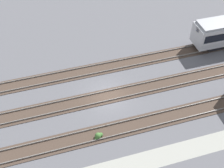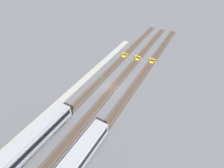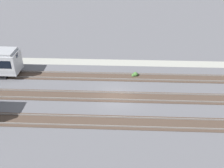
# 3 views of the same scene
# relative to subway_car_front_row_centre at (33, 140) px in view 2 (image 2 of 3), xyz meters

# --- Properties ---
(ground_plane) EXTENTS (400.00, 400.00, 0.00)m
(ground_plane) POSITION_rel_subway_car_front_row_centre_xyz_m (-21.98, 4.62, -2.04)
(ground_plane) COLOR #5B5B60
(service_walkway) EXTENTS (54.00, 2.00, 0.01)m
(service_walkway) POSITION_rel_subway_car_front_row_centre_xyz_m (-21.98, -4.26, -2.04)
(service_walkway) COLOR #9E9E93
(service_walkway) RESTS_ON ground
(rail_track_nearest) EXTENTS (90.00, 2.23, 0.21)m
(rail_track_nearest) POSITION_rel_subway_car_front_row_centre_xyz_m (-21.98, -0.06, -2.00)
(rail_track_nearest) COLOR #47382D
(rail_track_nearest) RESTS_ON ground
(rail_track_near_inner) EXTENTS (90.00, 2.24, 0.21)m
(rail_track_near_inner) POSITION_rel_subway_car_front_row_centre_xyz_m (-21.98, 4.62, -2.00)
(rail_track_near_inner) COLOR #47382D
(rail_track_near_inner) RESTS_ON ground
(rail_track_middle) EXTENTS (90.00, 2.23, 0.21)m
(rail_track_middle) POSITION_rel_subway_car_front_row_centre_xyz_m (-21.98, 9.29, -2.00)
(rail_track_middle) COLOR #47382D
(rail_track_middle) RESTS_ON ground
(subway_car_front_row_centre) EXTENTS (18.05, 3.14, 3.70)m
(subway_car_front_row_centre) POSITION_rel_subway_car_front_row_centre_xyz_m (0.00, 0.00, 0.00)
(subway_car_front_row_centre) COLOR #B7BABF
(subway_car_front_row_centre) RESTS_ON ground
(subway_car_front_row_right_inner) EXTENTS (18.03, 3.04, 3.70)m
(subway_car_front_row_right_inner) POSITION_rel_subway_car_front_row_centre_xyz_m (0.00, 9.31, 0.00)
(subway_car_front_row_right_inner) COLOR #B7BABF
(subway_car_front_row_right_inner) RESTS_ON ground
(bumper_stop_nearest_track) EXTENTS (1.36, 2.01, 1.22)m
(bumper_stop_nearest_track) POSITION_rel_subway_car_front_row_centre_xyz_m (-38.31, -0.06, -1.53)
(bumper_stop_nearest_track) COLOR gold
(bumper_stop_nearest_track) RESTS_ON ground
(bumper_stop_near_inner_track) EXTENTS (1.34, 2.00, 1.22)m
(bumper_stop_near_inner_track) POSITION_rel_subway_car_front_row_centre_xyz_m (-38.74, 4.62, -1.53)
(bumper_stop_near_inner_track) COLOR gold
(bumper_stop_near_inner_track) RESTS_ON ground
(bumper_stop_middle_track) EXTENTS (1.37, 2.01, 1.22)m
(bumper_stop_middle_track) POSITION_rel_subway_car_front_row_centre_xyz_m (-39.39, 9.30, -1.53)
(bumper_stop_middle_track) COLOR gold
(bumper_stop_middle_track) RESTS_ON ground
(weed_clump) EXTENTS (0.92, 0.70, 0.64)m
(weed_clump) POSITION_rel_subway_car_front_row_centre_xyz_m (-24.43, -0.43, -1.80)
(weed_clump) COLOR #427033
(weed_clump) RESTS_ON ground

